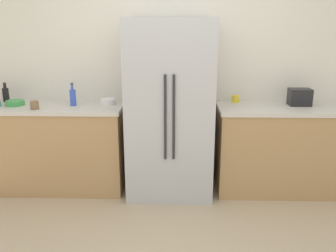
# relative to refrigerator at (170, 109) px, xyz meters

# --- Properties ---
(kitchen_back_panel) EXTENTS (5.25, 0.10, 2.66)m
(kitchen_back_panel) POSITION_rel_refrigerator_xyz_m (-0.00, 0.43, 0.42)
(kitchen_back_panel) COLOR silver
(kitchen_back_panel) RESTS_ON ground_plane
(counter_left) EXTENTS (1.62, 0.65, 0.93)m
(counter_left) POSITION_rel_refrigerator_xyz_m (-1.31, 0.06, -0.44)
(counter_left) COLOR tan
(counter_left) RESTS_ON ground_plane
(counter_right) EXTENTS (1.58, 0.65, 0.93)m
(counter_right) POSITION_rel_refrigerator_xyz_m (1.29, 0.06, -0.44)
(counter_right) COLOR tan
(counter_right) RESTS_ON ground_plane
(refrigerator) EXTENTS (0.87, 0.74, 1.82)m
(refrigerator) POSITION_rel_refrigerator_xyz_m (0.00, 0.00, 0.00)
(refrigerator) COLOR #B2B5BA
(refrigerator) RESTS_ON ground_plane
(toaster) EXTENTS (0.22, 0.16, 0.18)m
(toaster) POSITION_rel_refrigerator_xyz_m (1.36, 0.11, 0.11)
(toaster) COLOR black
(toaster) RESTS_ON counter_right
(bottle_a) EXTENTS (0.07, 0.07, 0.21)m
(bottle_a) POSITION_rel_refrigerator_xyz_m (-1.81, 0.21, 0.11)
(bottle_a) COLOR black
(bottle_a) RESTS_ON counter_left
(bottle_b) EXTENTS (0.06, 0.06, 0.24)m
(bottle_b) POSITION_rel_refrigerator_xyz_m (-1.02, 0.04, 0.11)
(bottle_b) COLOR blue
(bottle_b) RESTS_ON counter_left
(cup_a) EXTENTS (0.08, 0.08, 0.08)m
(cup_a) POSITION_rel_refrigerator_xyz_m (0.71, 0.24, 0.06)
(cup_a) COLOR yellow
(cup_a) RESTS_ON counter_right
(cup_c) EXTENTS (0.09, 0.09, 0.08)m
(cup_c) POSITION_rel_refrigerator_xyz_m (-1.37, -0.13, 0.06)
(cup_c) COLOR brown
(cup_c) RESTS_ON counter_left
(bowl_a) EXTENTS (0.19, 0.19, 0.05)m
(bowl_a) POSITION_rel_refrigerator_xyz_m (-1.64, 0.04, 0.05)
(bowl_a) COLOR green
(bowl_a) RESTS_ON counter_left
(bowl_c) EXTENTS (0.17, 0.17, 0.06)m
(bowl_c) POSITION_rel_refrigerator_xyz_m (-0.67, 0.13, 0.05)
(bowl_c) COLOR white
(bowl_c) RESTS_ON counter_left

